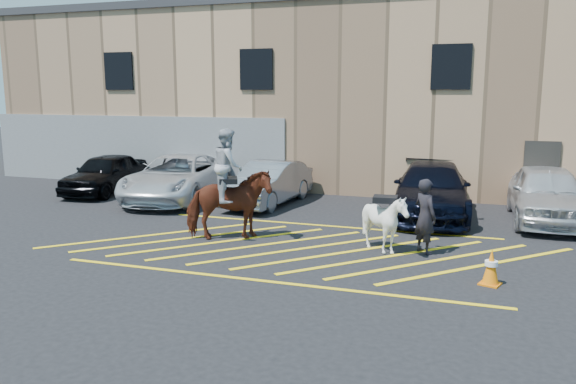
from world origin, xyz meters
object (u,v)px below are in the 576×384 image
(handler, at_px, (425,216))
(mounted_bay, at_px, (229,196))
(car_black_suv, at_px, (106,173))
(car_blue_suv, at_px, (432,190))
(traffic_cone, at_px, (491,267))
(car_white_suv, at_px, (547,194))
(saddled_white, at_px, (385,222))
(car_white_pickup, at_px, (177,178))
(car_silver_sedan, at_px, (269,183))

(handler, xyz_separation_m, mounted_bay, (-4.90, -0.33, 0.27))
(car_black_suv, distance_m, car_blue_suv, 12.01)
(car_black_suv, distance_m, traffic_cone, 15.03)
(car_white_suv, xyz_separation_m, traffic_cone, (-1.66, -6.33, -0.47))
(car_blue_suv, relative_size, handler, 3.08)
(saddled_white, distance_m, traffic_cone, 2.89)
(saddled_white, xyz_separation_m, traffic_cone, (2.37, -1.62, -0.37))
(traffic_cone, bearing_deg, car_white_suv, 75.33)
(car_blue_suv, relative_size, car_white_suv, 1.12)
(handler, distance_m, traffic_cone, 2.42)
(car_black_suv, height_order, car_white_pickup, car_white_pickup)
(car_silver_sedan, xyz_separation_m, car_white_suv, (8.66, 0.11, 0.11))
(car_blue_suv, relative_size, traffic_cone, 7.54)
(car_silver_sedan, height_order, car_white_suv, car_white_suv)
(traffic_cone, bearing_deg, saddled_white, 145.62)
(car_blue_suv, bearing_deg, traffic_cone, -78.56)
(handler, bearing_deg, mounted_bay, 47.46)
(car_white_pickup, height_order, handler, handler)
(car_white_pickup, bearing_deg, car_silver_sedan, -3.65)
(saddled_white, bearing_deg, traffic_cone, -34.38)
(mounted_bay, bearing_deg, car_black_suv, 146.43)
(car_white_pickup, height_order, mounted_bay, mounted_bay)
(car_white_pickup, xyz_separation_m, handler, (8.90, -4.13, 0.11))
(car_white_suv, distance_m, mounted_bay, 9.34)
(mounted_bay, distance_m, saddled_white, 4.02)
(car_black_suv, bearing_deg, car_white_suv, -5.47)
(car_blue_suv, distance_m, saddled_white, 4.60)
(car_white_suv, bearing_deg, saddled_white, -131.42)
(car_silver_sedan, distance_m, traffic_cone, 9.37)
(car_black_suv, relative_size, mounted_bay, 1.51)
(car_white_suv, relative_size, traffic_cone, 6.70)
(car_blue_suv, height_order, saddled_white, car_blue_suv)
(car_silver_sedan, xyz_separation_m, traffic_cone, (7.00, -6.22, -0.36))
(car_white_pickup, xyz_separation_m, traffic_cone, (10.36, -5.99, -0.42))
(handler, xyz_separation_m, saddled_white, (-0.91, -0.24, -0.16))
(car_blue_suv, xyz_separation_m, handler, (0.16, -4.30, 0.10))
(mounted_bay, bearing_deg, handler, 3.81)
(car_white_pickup, relative_size, saddled_white, 3.90)
(traffic_cone, bearing_deg, handler, 128.05)
(car_blue_suv, xyz_separation_m, traffic_cone, (1.62, -6.16, -0.43))
(car_white_suv, bearing_deg, traffic_cone, -105.59)
(car_white_pickup, xyz_separation_m, car_white_suv, (12.01, 0.34, 0.05))
(car_silver_sedan, bearing_deg, car_blue_suv, 4.90)
(car_white_suv, bearing_deg, car_silver_sedan, 179.78)
(car_black_suv, bearing_deg, saddled_white, -28.18)
(car_silver_sedan, distance_m, mounted_bay, 4.75)
(car_white_pickup, bearing_deg, car_black_suv, 165.99)
(traffic_cone, bearing_deg, car_black_suv, 154.99)
(car_silver_sedan, relative_size, handler, 2.45)
(car_black_suv, bearing_deg, mounted_bay, -38.93)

